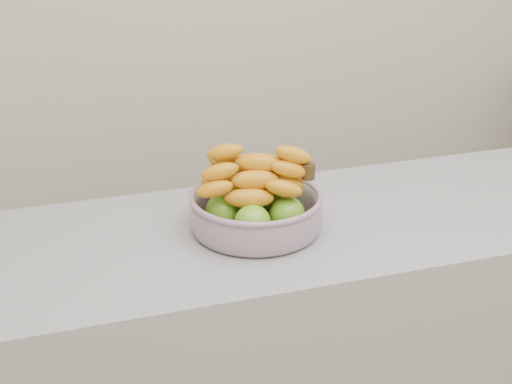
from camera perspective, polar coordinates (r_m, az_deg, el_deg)
counter at (r=2.10m, az=8.20°, el=-12.76°), size 2.00×0.60×0.90m
fruit_bowl at (r=1.74m, az=-0.01°, el=-1.12°), size 0.33×0.33×0.20m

